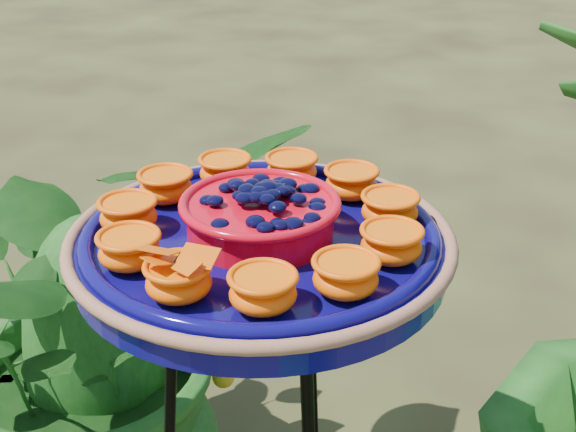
% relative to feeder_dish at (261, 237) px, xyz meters
% --- Properties ---
extents(feeder_dish, '(0.52, 0.52, 0.10)m').
position_rel_feeder_dish_xyz_m(feeder_dish, '(0.00, 0.00, 0.00)').
color(feeder_dish, '#0A064E').
rests_on(feeder_dish, tripod_stand).
extents(shrub_back_left, '(0.99, 1.01, 0.85)m').
position_rel_feeder_dish_xyz_m(shrub_back_left, '(-0.47, 0.39, -0.45)').
color(shrub_back_left, '#154412').
rests_on(shrub_back_left, ground).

